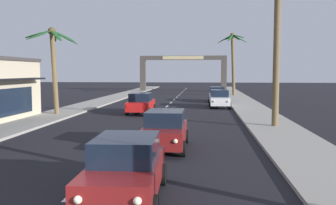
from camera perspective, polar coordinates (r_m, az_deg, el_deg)
The scene contains 12 objects.
sidewalk_right at distance 26.94m, azimuth 14.43°, elevation -2.51°, with size 3.20×110.00×0.14m, color #9E998E.
sidewalk_left at distance 28.97m, azimuth -17.73°, elevation -2.08°, with size 3.20×110.00×0.14m, color #9E998E.
lane_markings at distance 26.98m, azimuth -1.25°, elevation -2.49°, with size 4.28×89.20×0.01m.
sedan_lead_at_stop_bar at distance 10.09m, azimuth -6.45°, elevation -9.92°, with size 2.08×4.50×1.68m.
sedan_third_in_queue at distance 16.50m, azimuth -0.46°, elevation -4.14°, with size 1.96×4.46×1.68m.
sedan_oncoming_far at distance 30.23m, azimuth -4.14°, elevation -0.10°, with size 1.98×4.46×1.68m.
sedan_parked_nearest_kerb at distance 42.41m, azimuth 7.50°, elevation 1.26°, with size 2.08×4.50×1.68m.
sedan_parked_mid_kerb at distance 35.65m, azimuth 7.83°, elevation 0.60°, with size 1.98×4.47×1.68m.
palm_left_third at distance 30.25m, azimuth -17.03°, elevation 7.20°, with size 4.19×3.88×6.77m.
palm_right_second at distance 23.47m, azimuth 16.24°, elevation 11.69°, with size 3.75×3.52×9.43m.
palm_right_farthest at distance 52.43m, azimuth 9.86°, elevation 7.24°, with size 4.09×4.21×8.65m.
town_gateway_arch at distance 63.56m, azimuth 2.29°, elevation 5.25°, with size 14.62×0.90×6.05m.
Camera 1 is at (3.63, -6.41, 3.40)m, focal length 40.08 mm.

